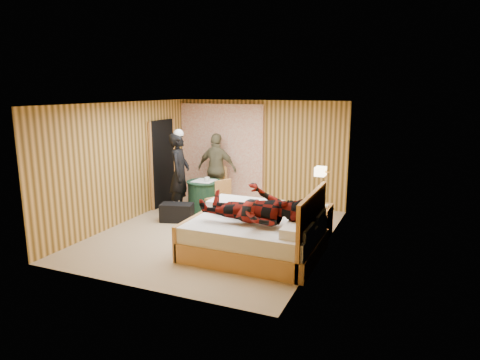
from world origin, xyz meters
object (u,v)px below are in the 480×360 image
at_px(nightstand, 319,221).
at_px(chair_far, 217,182).
at_px(round_table, 204,196).
at_px(man_at_table, 217,169).
at_px(wall_lamp, 321,171).
at_px(man_on_bed, 254,199).
at_px(woman_standing, 180,173).
at_px(chair_near, 220,197).
at_px(bed, 257,235).
at_px(duffel_bag, 177,212).

xyz_separation_m(nightstand, chair_far, (-2.79, 1.35, 0.23)).
distance_m(round_table, man_at_table, 0.84).
distance_m(wall_lamp, man_on_bed, 1.56).
bearing_deg(man_at_table, woman_standing, 68.13).
distance_m(nightstand, chair_far, 3.11).
distance_m(wall_lamp, round_table, 3.13).
height_order(chair_near, man_at_table, man_at_table).
relative_size(bed, chair_near, 2.40).
relative_size(nightstand, duffel_bag, 0.91).
xyz_separation_m(chair_near, duffel_bag, (-0.82, -0.41, -0.33)).
distance_m(bed, round_table, 2.86).
distance_m(woman_standing, man_on_bed, 3.13).
height_order(bed, man_on_bed, man_on_bed).
bearing_deg(chair_near, man_on_bed, 66.24).
height_order(man_at_table, man_on_bed, man_on_bed).
distance_m(bed, man_at_table, 3.41).
bearing_deg(duffel_bag, bed, -41.41).
bearing_deg(man_on_bed, round_table, 132.97).
bearing_deg(woman_standing, wall_lamp, -113.04).
bearing_deg(woman_standing, nightstand, -109.83).
bearing_deg(bed, chair_near, 133.42).
height_order(wall_lamp, woman_standing, woman_standing).
distance_m(chair_near, duffel_bag, 0.98).
xyz_separation_m(round_table, duffel_bag, (-0.17, -0.95, -0.17)).
xyz_separation_m(round_table, woman_standing, (-0.43, -0.35, 0.55)).
bearing_deg(chair_near, chair_far, -124.91).
distance_m(round_table, woman_standing, 0.78).
xyz_separation_m(nightstand, duffel_bag, (-2.97, -0.24, -0.12)).
bearing_deg(man_at_table, round_table, 90.73).
xyz_separation_m(round_table, man_on_bed, (2.08, -2.23, 0.66)).
relative_size(round_table, duffel_bag, 1.18).
bearing_deg(wall_lamp, man_on_bed, -120.16).
bearing_deg(man_on_bed, duffel_bag, 150.19).
distance_m(bed, woman_standing, 3.02).
height_order(nightstand, round_table, round_table).
xyz_separation_m(wall_lamp, bed, (-0.80, -1.10, -0.96)).
relative_size(nightstand, man_at_table, 0.36).
height_order(bed, round_table, bed).
relative_size(wall_lamp, man_at_table, 0.15).
height_order(wall_lamp, chair_far, wall_lamp).
distance_m(nightstand, round_table, 2.90).
xyz_separation_m(wall_lamp, nightstand, (-0.04, 0.19, -0.99)).
height_order(wall_lamp, man_at_table, man_at_table).
xyz_separation_m(wall_lamp, man_on_bed, (-0.77, -1.33, -0.28)).
height_order(round_table, man_at_table, man_at_table).
bearing_deg(man_on_bed, nightstand, 64.39).
bearing_deg(duffel_bag, chair_far, 67.64).
height_order(chair_far, chair_near, chair_far).
distance_m(round_table, duffel_bag, 0.97).
bearing_deg(bed, wall_lamp, 53.81).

